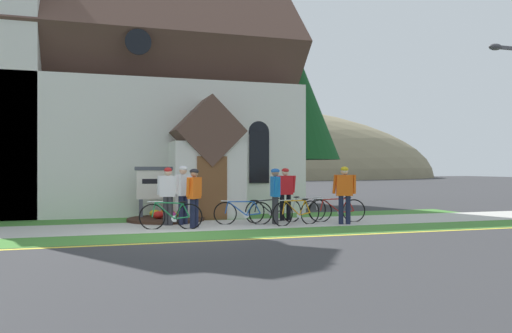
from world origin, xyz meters
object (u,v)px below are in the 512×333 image
cyclist_in_white_jersey (275,191)px  bicycle_red (171,216)px  roadside_conifer (294,101)px  bicycle_silver (337,210)px  bicycle_black (305,209)px  cyclist_in_blue_jersey (285,190)px  bicycle_green (297,212)px  cyclist_in_red_jersey (194,193)px  bicycle_blue (269,210)px  cyclist_in_yellow_jersey (168,191)px  church_sign (164,185)px  bicycle_white (243,213)px  cyclist_in_green_jersey (345,190)px  cyclist_in_orange_jersey (183,190)px

cyclist_in_white_jersey → bicycle_red: bearing=-173.4°
roadside_conifer → bicycle_silver: bearing=-99.0°
bicycle_black → cyclist_in_blue_jersey: bearing=144.7°
bicycle_green → bicycle_black: bearing=55.9°
bicycle_green → roadside_conifer: bearing=69.3°
cyclist_in_white_jersey → cyclist_in_red_jersey: bearing=-174.9°
bicycle_silver → roadside_conifer: size_ratio=0.24×
bicycle_blue → cyclist_in_yellow_jersey: bearing=-179.6°
church_sign → bicycle_white: 3.18m
bicycle_blue → bicycle_green: bearing=-64.0°
roadside_conifer → bicycle_green: bearing=-110.7°
cyclist_in_green_jersey → cyclist_in_red_jersey: cyclist_in_green_jersey is taller
bicycle_black → cyclist_in_red_jersey: bearing=-168.0°
cyclist_in_green_jersey → cyclist_in_red_jersey: bearing=174.4°
bicycle_silver → cyclist_in_blue_jersey: size_ratio=1.03×
cyclist_in_orange_jersey → roadside_conifer: (5.83, 5.76, 3.59)m
cyclist_in_orange_jersey → bicycle_blue: bearing=0.2°
bicycle_green → cyclist_in_yellow_jersey: cyclist_in_yellow_jersey is taller
bicycle_black → bicycle_red: size_ratio=0.98×
cyclist_in_green_jersey → bicycle_black: bearing=122.7°
cyclist_in_white_jersey → bicycle_black: bearing=25.2°
bicycle_green → bicycle_red: bearing=179.4°
bicycle_blue → cyclist_in_green_jersey: cyclist_in_green_jersey is taller
bicycle_red → bicycle_green: size_ratio=1.01×
bicycle_silver → cyclist_in_red_jersey: 4.69m
bicycle_green → cyclist_in_orange_jersey: bearing=161.7°
bicycle_green → bicycle_blue: bearing=116.0°
roadside_conifer → bicycle_black: bearing=-108.2°
bicycle_black → bicycle_red: 4.51m
bicycle_silver → cyclist_in_blue_jersey: bearing=148.6°
bicycle_green → cyclist_in_red_jersey: 3.14m
bicycle_green → cyclist_in_blue_jersey: 1.49m
bicycle_black → cyclist_in_white_jersey: cyclist_in_white_jersey is taller
cyclist_in_white_jersey → roadside_conifer: (3.12, 6.42, 3.65)m
bicycle_blue → cyclist_in_green_jersey: (1.98, -1.34, 0.68)m
cyclist_in_red_jersey → roadside_conifer: 9.46m
bicycle_black → bicycle_green: (-0.66, -0.98, 0.00)m
bicycle_silver → cyclist_in_yellow_jersey: cyclist_in_yellow_jersey is taller
cyclist_in_orange_jersey → cyclist_in_green_jersey: cyclist_in_orange_jersey is taller
bicycle_black → bicycle_blue: bicycle_black is taller
bicycle_green → cyclist_in_orange_jersey: cyclist_in_orange_jersey is taller
bicycle_silver → bicycle_black: bearing=151.1°
bicycle_black → cyclist_in_yellow_jersey: size_ratio=0.98×
bicycle_silver → bicycle_red: 5.34m
bicycle_white → bicycle_red: bearing=-165.8°
bicycle_white → bicycle_green: size_ratio=1.00×
cyclist_in_green_jersey → cyclist_in_blue_jersey: 2.07m
cyclist_in_green_jersey → cyclist_in_yellow_jersey: 5.32m
bicycle_silver → bicycle_blue: (-2.10, 0.61, -0.01)m
cyclist_in_green_jersey → roadside_conifer: (1.13, 7.10, 3.61)m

